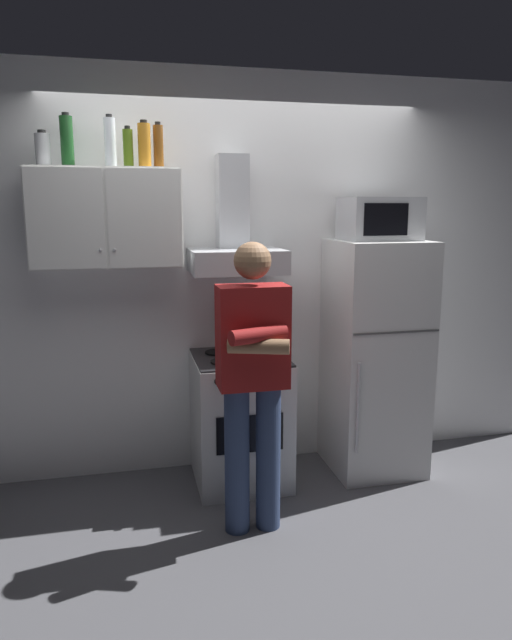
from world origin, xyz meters
TOP-DOWN VIEW (x-y plane):
  - ground_plane at (0.00, 0.00)m, footprint 7.00×7.00m
  - back_wall_tiled at (0.00, 0.60)m, footprint 4.80×0.10m
  - upper_cabinet at (-0.85, 0.37)m, footprint 0.90×0.37m
  - stove_oven at (-0.05, 0.25)m, footprint 0.60×0.62m
  - range_hood at (-0.05, 0.38)m, footprint 0.60×0.44m
  - refrigerator at (0.90, 0.25)m, footprint 0.60×0.62m
  - microwave at (0.90, 0.27)m, footprint 0.48×0.37m
  - person_standing at (-0.10, -0.36)m, footprint 0.38×0.33m
  - cooking_pot at (0.08, 0.13)m, footprint 0.32×0.22m
  - bottle_wine_green at (-1.06, 0.41)m, footprint 0.08×0.08m
  - bottle_vodka_clear at (-0.81, 0.42)m, footprint 0.07×0.07m
  - bottle_liquor_amber at (-0.61, 0.34)m, footprint 0.08×0.08m
  - bottle_canister_steel at (-1.20, 0.41)m, footprint 0.09×0.09m
  - bottle_olive_oil at (-0.70, 0.35)m, footprint 0.06×0.06m
  - bottle_beer_brown at (-0.52, 0.39)m, footprint 0.06×0.06m

SIDE VIEW (x-z plane):
  - ground_plane at x=0.00m, z-range 0.00..0.00m
  - stove_oven at x=-0.05m, z-range 0.00..0.87m
  - refrigerator at x=0.90m, z-range 0.00..1.60m
  - person_standing at x=-0.10m, z-range 0.08..1.72m
  - cooking_pot at x=0.08m, z-range 0.87..0.97m
  - back_wall_tiled at x=0.00m, z-range 0.00..2.70m
  - range_hood at x=-0.05m, z-range 1.22..1.97m
  - microwave at x=0.90m, z-range 1.60..1.88m
  - upper_cabinet at x=-0.85m, z-range 1.45..2.05m
  - bottle_canister_steel at x=-1.20m, z-range 2.04..2.25m
  - bottle_olive_oil at x=-0.70m, z-range 2.04..2.28m
  - bottle_beer_brown at x=-0.52m, z-range 2.04..2.32m
  - bottle_liquor_amber at x=-0.61m, z-range 2.04..2.32m
  - bottle_vodka_clear at x=-0.81m, z-range 2.04..2.35m
  - bottle_wine_green at x=-1.06m, z-range 2.04..2.36m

